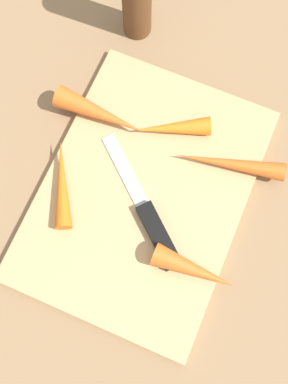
{
  "coord_description": "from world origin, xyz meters",
  "views": [
    {
      "loc": [
        0.16,
        0.07,
        0.62
      ],
      "look_at": [
        0.0,
        0.0,
        0.01
      ],
      "focal_mm": 44.47,
      "sensor_mm": 36.0,
      "label": 1
    }
  ],
  "objects_px": {
    "carrot_shortest": "(168,127)",
    "carrot_medium": "(62,184)",
    "carrot_longest": "(229,164)",
    "carrot_long": "(100,113)",
    "cutting_board": "(144,193)",
    "knife": "(154,226)",
    "carrot_short": "(195,270)"
  },
  "relations": [
    {
      "from": "knife",
      "to": "carrot_shortest",
      "type": "distance_m",
      "value": 0.14
    },
    {
      "from": "knife",
      "to": "carrot_medium",
      "type": "xyz_separation_m",
      "value": [
        -0.0,
        -0.13,
        0.01
      ]
    },
    {
      "from": "carrot_shortest",
      "to": "carrot_longest",
      "type": "relative_size",
      "value": 0.72
    },
    {
      "from": "carrot_longest",
      "to": "carrot_medium",
      "type": "bearing_deg",
      "value": 16.82
    },
    {
      "from": "knife",
      "to": "carrot_long",
      "type": "bearing_deg",
      "value": -1.0
    },
    {
      "from": "carrot_shortest",
      "to": "carrot_medium",
      "type": "relative_size",
      "value": 0.89
    },
    {
      "from": "carrot_longest",
      "to": "carrot_medium",
      "type": "relative_size",
      "value": 1.23
    },
    {
      "from": "knife",
      "to": "carrot_short",
      "type": "distance_m",
      "value": 0.08
    },
    {
      "from": "carrot_shortest",
      "to": "carrot_longest",
      "type": "height_order",
      "value": "carrot_shortest"
    },
    {
      "from": "carrot_medium",
      "to": "carrot_long",
      "type": "bearing_deg",
      "value": -30.56
    },
    {
      "from": "cutting_board",
      "to": "knife",
      "type": "xyz_separation_m",
      "value": [
        0.04,
        0.03,
        0.01
      ]
    },
    {
      "from": "carrot_short",
      "to": "carrot_longest",
      "type": "xyz_separation_m",
      "value": [
        -0.15,
        -0.01,
        -0.0
      ]
    },
    {
      "from": "carrot_short",
      "to": "carrot_long",
      "type": "xyz_separation_m",
      "value": [
        -0.15,
        -0.2,
        0.0
      ]
    },
    {
      "from": "knife",
      "to": "carrot_short",
      "type": "height_order",
      "value": "carrot_short"
    },
    {
      "from": "carrot_long",
      "to": "carrot_longest",
      "type": "bearing_deg",
      "value": 2.34
    },
    {
      "from": "carrot_shortest",
      "to": "carrot_longest",
      "type": "bearing_deg",
      "value": 143.33
    },
    {
      "from": "carrot_short",
      "to": "knife",
      "type": "bearing_deg",
      "value": 153.19
    },
    {
      "from": "carrot_shortest",
      "to": "carrot_long",
      "type": "bearing_deg",
      "value": -14.61
    },
    {
      "from": "carrot_shortest",
      "to": "carrot_medium",
      "type": "height_order",
      "value": "carrot_shortest"
    },
    {
      "from": "carrot_shortest",
      "to": "carrot_long",
      "type": "distance_m",
      "value": 0.09
    },
    {
      "from": "carrot_shortest",
      "to": "carrot_longest",
      "type": "xyz_separation_m",
      "value": [
        0.02,
        0.09,
        -0.0
      ]
    },
    {
      "from": "cutting_board",
      "to": "carrot_long",
      "type": "xyz_separation_m",
      "value": [
        -0.07,
        -0.1,
        0.02
      ]
    },
    {
      "from": "carrot_longest",
      "to": "carrot_medium",
      "type": "distance_m",
      "value": 0.22
    },
    {
      "from": "carrot_long",
      "to": "carrot_shortest",
      "type": "bearing_deg",
      "value": 13.45
    },
    {
      "from": "carrot_longest",
      "to": "carrot_long",
      "type": "bearing_deg",
      "value": -12.64
    },
    {
      "from": "cutting_board",
      "to": "carrot_short",
      "type": "bearing_deg",
      "value": 53.91
    },
    {
      "from": "knife",
      "to": "carrot_short",
      "type": "relative_size",
      "value": 1.53
    },
    {
      "from": "carrot_short",
      "to": "carrot_long",
      "type": "distance_m",
      "value": 0.24
    },
    {
      "from": "carrot_longest",
      "to": "carrot_medium",
      "type": "height_order",
      "value": "carrot_longest"
    },
    {
      "from": "cutting_board",
      "to": "knife",
      "type": "height_order",
      "value": "knife"
    },
    {
      "from": "cutting_board",
      "to": "carrot_medium",
      "type": "bearing_deg",
      "value": -71.21
    },
    {
      "from": "carrot_long",
      "to": "carrot_medium",
      "type": "distance_m",
      "value": 0.11
    }
  ]
}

